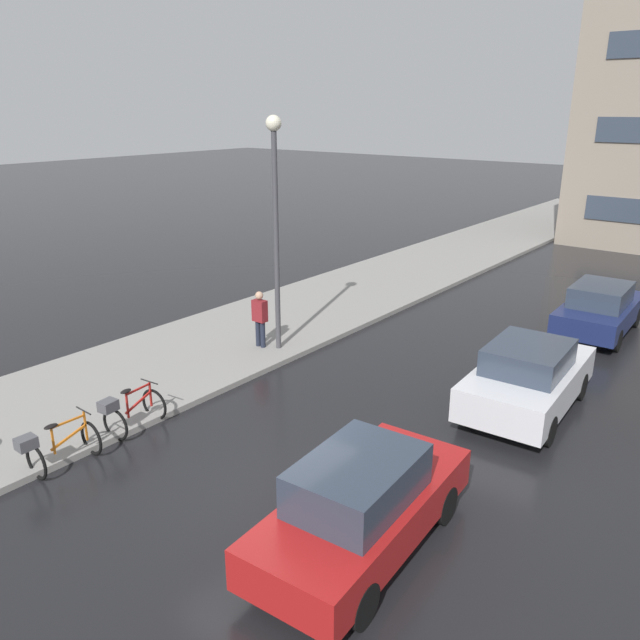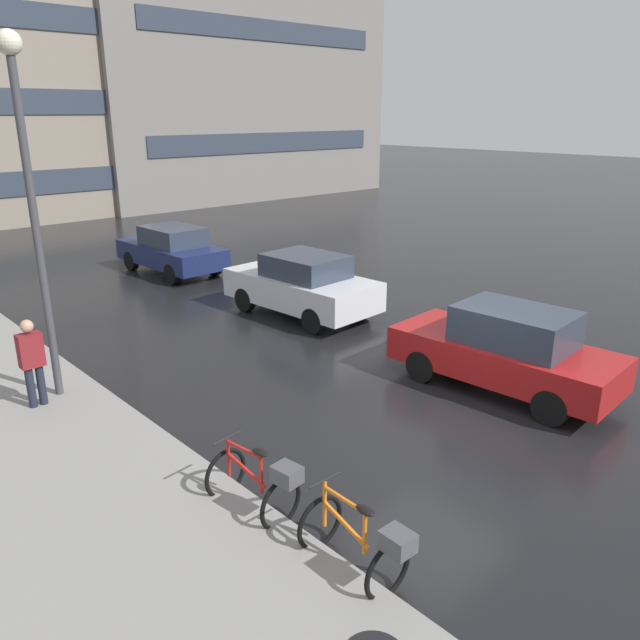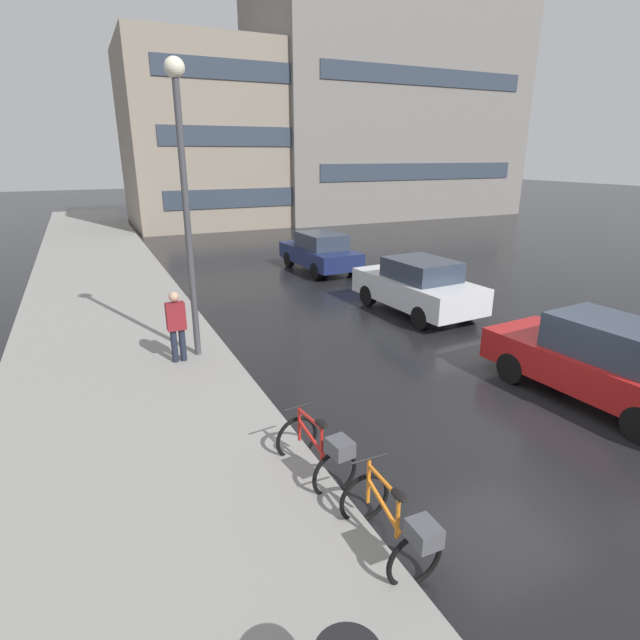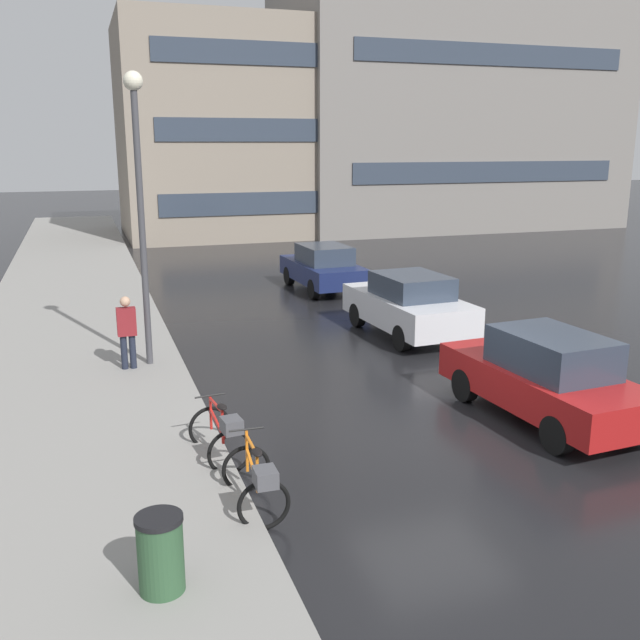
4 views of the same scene
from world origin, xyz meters
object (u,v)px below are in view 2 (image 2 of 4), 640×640
(car_white, at_px, (302,285))
(streetlamp, at_px, (28,176))
(pedestrian, at_px, (32,361))
(bicycle_nearest, at_px, (362,542))
(car_red, at_px, (506,350))
(bicycle_second, at_px, (260,483))
(car_navy, at_px, (172,250))

(car_white, relative_size, streetlamp, 0.67)
(pedestrian, bearing_deg, bicycle_nearest, -79.84)
(bicycle_nearest, relative_size, car_red, 0.33)
(streetlamp, bearing_deg, car_white, 7.18)
(car_white, bearing_deg, bicycle_nearest, -127.11)
(bicycle_nearest, bearing_deg, car_red, 16.73)
(bicycle_second, xyz_separation_m, car_red, (5.87, 0.01, 0.31))
(car_red, height_order, streetlamp, streetlamp)
(bicycle_nearest, relative_size, bicycle_second, 1.00)
(car_white, bearing_deg, car_red, -91.93)
(pedestrian, xyz_separation_m, streetlamp, (0.46, 0.24, 3.10))
(car_red, xyz_separation_m, car_white, (0.21, 6.13, 0.00))
(car_red, bearing_deg, pedestrian, 144.00)
(car_red, xyz_separation_m, streetlamp, (-6.49, 5.28, 3.27))
(car_white, height_order, pedestrian, pedestrian)
(car_white, relative_size, pedestrian, 2.44)
(bicycle_second, height_order, car_navy, car_navy)
(streetlamp, bearing_deg, car_navy, 47.77)
(pedestrian, bearing_deg, bicycle_second, -78.02)
(car_white, height_order, streetlamp, streetlamp)
(car_white, xyz_separation_m, car_navy, (-0.22, 6.29, -0.04))
(bicycle_second, relative_size, streetlamp, 0.23)
(bicycle_second, xyz_separation_m, car_navy, (5.86, 12.43, 0.28))
(car_red, relative_size, streetlamp, 0.69)
(pedestrian, relative_size, streetlamp, 0.28)
(bicycle_nearest, relative_size, pedestrian, 0.83)
(bicycle_second, xyz_separation_m, car_white, (6.08, 6.14, 0.31))
(pedestrian, bearing_deg, car_navy, 46.76)
(bicycle_second, xyz_separation_m, pedestrian, (-1.07, 5.06, 0.48))
(car_white, distance_m, car_navy, 6.30)
(car_red, bearing_deg, streetlamp, 140.84)
(bicycle_second, relative_size, pedestrian, 0.82)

